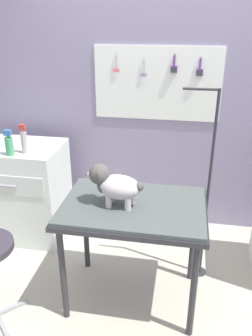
# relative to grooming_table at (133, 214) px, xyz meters

# --- Properties ---
(ground) EXTENTS (4.40, 4.00, 0.04)m
(ground) POSITION_rel_grooming_table_xyz_m (0.06, -0.13, -0.75)
(ground) COLOR #BBB8A3
(rear_wall_panel) EXTENTS (4.00, 0.11, 2.30)m
(rear_wall_panel) POSITION_rel_grooming_table_xyz_m (0.06, 1.15, 0.43)
(rear_wall_panel) COLOR gray
(rear_wall_panel) RESTS_ON ground
(grooming_table) EXTENTS (0.99, 0.67, 0.81)m
(grooming_table) POSITION_rel_grooming_table_xyz_m (0.00, 0.00, 0.00)
(grooming_table) COLOR #2D2D33
(grooming_table) RESTS_ON ground
(grooming_arm) EXTENTS (0.30, 0.11, 1.53)m
(grooming_arm) POSITION_rel_grooming_table_xyz_m (0.50, 0.35, -0.01)
(grooming_arm) COLOR #2D2D33
(grooming_arm) RESTS_ON ground
(dog) EXTENTS (0.39, 0.21, 0.28)m
(dog) POSITION_rel_grooming_table_xyz_m (-0.13, -0.03, 0.23)
(dog) COLOR silver
(dog) RESTS_ON grooming_table
(counter_left) EXTENTS (0.80, 0.58, 0.91)m
(counter_left) POSITION_rel_grooming_table_xyz_m (-1.17, 0.67, -0.27)
(counter_left) COLOR silver
(counter_left) RESTS_ON ground
(spray_bottle_tall) EXTENTS (0.05, 0.05, 0.25)m
(spray_bottle_tall) POSITION_rel_grooming_table_xyz_m (-1.00, 0.52, 0.29)
(spray_bottle_tall) COLOR #B4A9AF
(spray_bottle_tall) RESTS_ON counter_left
(shampoo_bottle) EXTENTS (0.07, 0.07, 0.22)m
(shampoo_bottle) POSITION_rel_grooming_table_xyz_m (-1.10, 0.45, 0.27)
(shampoo_bottle) COLOR #45A269
(shampoo_bottle) RESTS_ON counter_left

